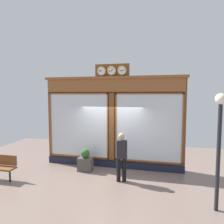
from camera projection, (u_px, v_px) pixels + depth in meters
ground_plane at (89, 201)px, 5.81m from camera, size 14.00×14.00×0.00m
shop_facade at (113, 122)px, 8.49m from camera, size 5.81×0.42×4.20m
pedestrian at (121, 155)px, 7.08m from camera, size 0.41×0.32×1.69m
street_lamp at (219, 132)px, 5.18m from camera, size 0.28×0.28×3.03m
planter_box at (85, 164)px, 8.12m from camera, size 0.56×0.36×0.52m
planter_shrub at (85, 153)px, 8.08m from camera, size 0.35×0.35×0.35m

